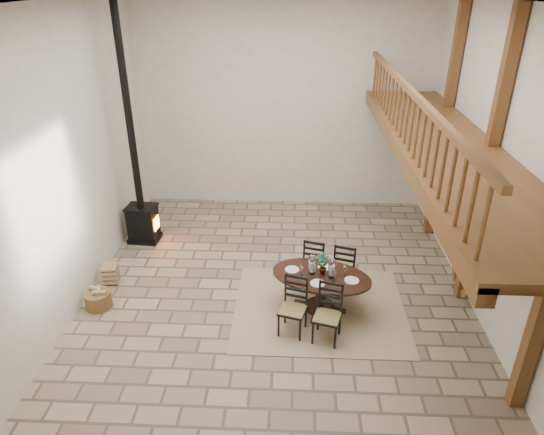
{
  "coord_description": "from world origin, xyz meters",
  "views": [
    {
      "loc": [
        0.25,
        -7.5,
        5.34
      ],
      "look_at": [
        -0.12,
        0.4,
        1.34
      ],
      "focal_mm": 32.0,
      "sensor_mm": 36.0,
      "label": 1
    }
  ],
  "objects_px": {
    "log_basket": "(98,299)",
    "wood_stove": "(139,194)",
    "dining_table": "(321,289)",
    "log_stack": "(111,274)"
  },
  "relations": [
    {
      "from": "dining_table",
      "to": "log_stack",
      "type": "xyz_separation_m",
      "value": [
        -3.98,
        0.64,
        -0.22
      ]
    },
    {
      "from": "dining_table",
      "to": "log_stack",
      "type": "relative_size",
      "value": 5.46
    },
    {
      "from": "dining_table",
      "to": "wood_stove",
      "type": "xyz_separation_m",
      "value": [
        -3.79,
        2.31,
        0.71
      ]
    },
    {
      "from": "dining_table",
      "to": "wood_stove",
      "type": "distance_m",
      "value": 4.5
    },
    {
      "from": "log_basket",
      "to": "wood_stove",
      "type": "bearing_deg",
      "value": 86.72
    },
    {
      "from": "wood_stove",
      "to": "log_stack",
      "type": "distance_m",
      "value": 1.92
    },
    {
      "from": "log_basket",
      "to": "log_stack",
      "type": "height_order",
      "value": "log_stack"
    },
    {
      "from": "wood_stove",
      "to": "log_basket",
      "type": "relative_size",
      "value": 10.86
    },
    {
      "from": "wood_stove",
      "to": "log_stack",
      "type": "xyz_separation_m",
      "value": [
        -0.18,
        -1.66,
        -0.93
      ]
    },
    {
      "from": "log_stack",
      "to": "log_basket",
      "type": "bearing_deg",
      "value": -86.85
    }
  ]
}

